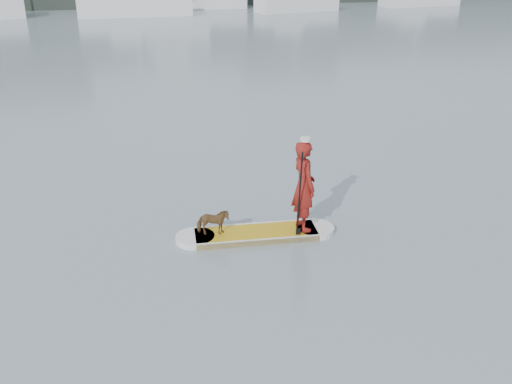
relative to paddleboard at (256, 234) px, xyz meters
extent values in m
plane|color=slate|center=(-1.31, -3.95, -0.06)|extent=(140.00, 140.00, 0.00)
cube|color=gold|center=(0.00, 0.00, 0.00)|extent=(2.57, 1.04, 0.12)
cylinder|color=silver|center=(-1.24, 0.12, 0.00)|extent=(0.80, 0.80, 0.12)
cylinder|color=silver|center=(1.24, -0.12, 0.00)|extent=(0.80, 0.80, 0.12)
cube|color=silver|center=(0.04, 0.37, 0.00)|extent=(2.49, 0.30, 0.12)
cube|color=silver|center=(-0.04, -0.37, 0.00)|extent=(2.49, 0.30, 0.12)
imported|color=maroon|center=(0.97, -0.09, 1.01)|extent=(0.53, 0.74, 1.90)
cylinder|color=silver|center=(0.97, -0.09, 1.99)|extent=(0.22, 0.22, 0.07)
imported|color=#543A1C|center=(-0.88, 0.08, 0.34)|extent=(0.69, 0.41, 0.55)
cylinder|color=black|center=(0.79, -0.36, 0.94)|extent=(0.06, 0.30, 1.89)
cube|color=black|center=(0.79, -0.36, 0.04)|extent=(0.10, 0.03, 0.32)
cube|color=silver|center=(0.13, 40.04, 0.70)|extent=(9.21, 3.01, 1.53)
cube|color=silver|center=(14.09, 39.82, 0.58)|extent=(7.59, 3.67, 1.27)
camera|label=1|loc=(-2.62, -10.06, 5.49)|focal=40.00mm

